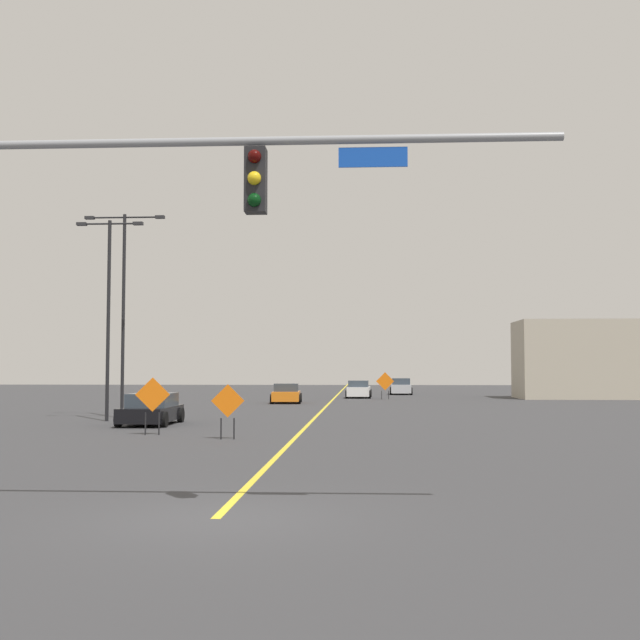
# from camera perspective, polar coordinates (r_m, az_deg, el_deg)

# --- Properties ---
(ground) EXTENTS (199.98, 199.98, 0.00)m
(ground) POSITION_cam_1_polar(r_m,az_deg,el_deg) (12.98, -7.49, -13.93)
(ground) COLOR #38383A
(road_centre_stripe) EXTENTS (0.16, 111.10, 0.01)m
(road_centre_stripe) POSITION_cam_1_polar(r_m,az_deg,el_deg) (68.18, 1.18, -5.45)
(road_centre_stripe) COLOR yellow
(road_centre_stripe) RESTS_ON ground
(street_lamp_far_right) EXTENTS (3.87, 0.24, 9.75)m
(street_lamp_far_right) POSITION_cam_1_polar(r_m,az_deg,el_deg) (39.18, -13.87, 1.50)
(street_lamp_far_right) COLOR black
(street_lamp_far_right) RESTS_ON ground
(street_lamp_near_right) EXTENTS (3.04, 0.24, 9.06)m
(street_lamp_near_right) POSITION_cam_1_polar(r_m,az_deg,el_deg) (37.16, -14.89, 1.12)
(street_lamp_near_right) COLOR black
(street_lamp_near_right) RESTS_ON ground
(construction_sign_left_lane) EXTENTS (1.21, 0.26, 2.04)m
(construction_sign_left_lane) POSITION_cam_1_polar(r_m,az_deg,el_deg) (29.03, -11.89, -5.48)
(construction_sign_left_lane) COLOR orange
(construction_sign_left_lane) RESTS_ON ground
(construction_sign_median_far) EXTENTS (1.10, 0.16, 1.83)m
(construction_sign_median_far) POSITION_cam_1_polar(r_m,az_deg,el_deg) (26.87, -6.62, -6.01)
(construction_sign_median_far) COLOR orange
(construction_sign_median_far) RESTS_ON ground
(construction_sign_median_near) EXTENTS (1.37, 0.18, 2.06)m
(construction_sign_median_near) POSITION_cam_1_polar(r_m,az_deg,el_deg) (60.69, 4.68, -4.47)
(construction_sign_median_near) COLOR orange
(construction_sign_median_near) RESTS_ON ground
(car_white_far) EXTENTS (2.08, 4.32, 1.38)m
(car_white_far) POSITION_cam_1_polar(r_m,az_deg,el_deg) (63.82, 2.79, -4.99)
(car_white_far) COLOR white
(car_white_far) RESTS_ON ground
(car_black_approaching) EXTENTS (2.10, 4.31, 1.31)m
(car_black_approaching) POSITION_cam_1_polar(r_m,az_deg,el_deg) (34.38, -11.97, -6.27)
(car_black_approaching) COLOR black
(car_black_approaching) RESTS_ON ground
(car_silver_near) EXTENTS (2.11, 4.05, 1.46)m
(car_silver_near) POSITION_cam_1_polar(r_m,az_deg,el_deg) (72.32, 5.81, -4.78)
(car_silver_near) COLOR #B7BABF
(car_silver_near) RESTS_ON ground
(car_orange_mid) EXTENTS (2.20, 3.94, 1.33)m
(car_orange_mid) POSITION_cam_1_polar(r_m,az_deg,el_deg) (54.34, -2.42, -5.30)
(car_orange_mid) COLOR orange
(car_orange_mid) RESTS_ON ground
(roadside_building_east) EXTENTS (8.91, 5.51, 6.07)m
(roadside_building_east) POSITION_cam_1_polar(r_m,az_deg,el_deg) (65.35, 17.79, -2.71)
(roadside_building_east) COLOR #B2A893
(roadside_building_east) RESTS_ON ground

